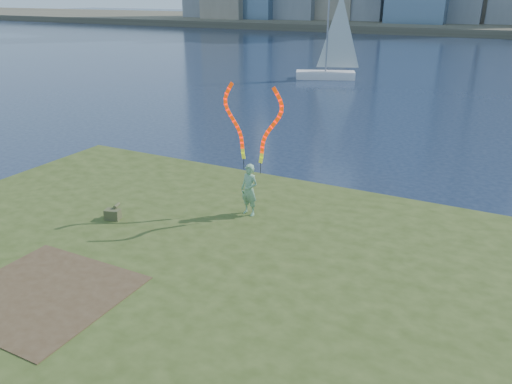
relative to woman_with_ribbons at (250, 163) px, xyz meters
The scene contains 7 objects.
ground 3.15m from the woman_with_ribbons, 82.47° to the right, with size 320.00×320.00×0.00m, color #17233B.
grassy_knoll 4.88m from the woman_with_ribbons, 86.32° to the right, with size 20.00×18.00×0.80m.
dirt_patch 5.89m from the woman_with_ribbons, 109.58° to the right, with size 3.20×3.00×0.02m, color #47331E.
far_shore 92.84m from the woman_with_ribbons, 89.82° to the left, with size 320.00×40.00×1.20m, color #474234.
woman_with_ribbons is the anchor object (origin of this frame).
canvas_bag 3.91m from the woman_with_ribbons, 147.51° to the right, with size 0.44×0.50×0.37m.
sailboat 28.26m from the woman_with_ribbons, 105.20° to the left, with size 4.81×3.03×7.38m.
Camera 1 is at (5.55, -8.83, 6.47)m, focal length 35.00 mm.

